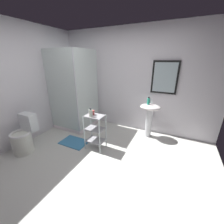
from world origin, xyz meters
TOP-DOWN VIEW (x-y plane):
  - ground_plane at (0.00, 0.00)m, footprint 4.20×4.20m
  - wall_back at (0.01, 1.85)m, footprint 4.20×0.14m
  - wall_left at (-1.85, 0.00)m, footprint 0.10×4.20m
  - shower_stall at (-1.23, 1.18)m, footprint 0.92×0.92m
  - pedestal_sink at (0.65, 1.52)m, footprint 0.46×0.37m
  - sink_faucet at (0.65, 1.64)m, footprint 0.03×0.03m
  - toilet at (-1.48, -0.16)m, footprint 0.37×0.49m
  - storage_cart at (-0.23, 0.54)m, footprint 0.38×0.28m
  - hand_soap_bottle at (0.60, 1.51)m, footprint 0.06×0.06m
  - lotion_bottle_white at (-0.27, 0.47)m, footprint 0.07×0.07m
  - rinse_cup at (-0.29, 0.57)m, footprint 0.08×0.08m
  - bath_mat at (-0.78, 0.49)m, footprint 0.60×0.40m

SIDE VIEW (x-z plane):
  - ground_plane at x=0.00m, z-range -0.02..0.00m
  - bath_mat at x=-0.78m, z-range 0.00..0.02m
  - toilet at x=-1.48m, z-range -0.07..0.69m
  - storage_cart at x=-0.23m, z-range 0.07..0.81m
  - shower_stall at x=-1.23m, z-range -0.54..1.46m
  - pedestal_sink at x=0.65m, z-range 0.17..0.98m
  - rinse_cup at x=-0.29m, z-range 0.74..0.83m
  - lotion_bottle_white at x=-0.27m, z-range 0.73..0.90m
  - sink_faucet at x=0.65m, z-range 0.81..0.91m
  - hand_soap_bottle at x=0.60m, z-range 0.80..0.97m
  - wall_left at x=-1.85m, z-range 0.00..2.50m
  - wall_back at x=0.01m, z-range 0.00..2.50m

